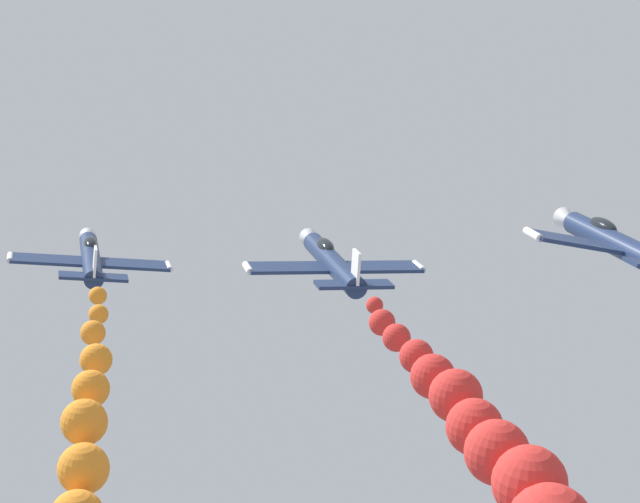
# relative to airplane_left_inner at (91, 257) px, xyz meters

# --- Properties ---
(airplane_left_inner) EXTENTS (9.53, 10.35, 2.65)m
(airplane_left_inner) POSITION_rel_airplane_left_inner_xyz_m (0.00, 0.00, 0.00)
(airplane_left_inner) COLOR navy
(smoke_trail_left_inner) EXTENTS (3.28, 17.39, 5.74)m
(smoke_trail_left_inner) POSITION_rel_airplane_left_inner_xyz_m (-1.04, -18.99, -2.65)
(smoke_trail_left_inner) COLOR orange
(airplane_right_inner) EXTENTS (9.56, 10.35, 2.35)m
(airplane_right_inner) POSITION_rel_airplane_left_inner_xyz_m (12.16, -10.47, 1.79)
(airplane_right_inner) COLOR navy
(airplane_left_outer) EXTENTS (9.41, 10.35, 3.05)m
(airplane_left_outer) POSITION_rel_airplane_left_inner_xyz_m (23.12, -20.06, 4.56)
(airplane_left_outer) COLOR navy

